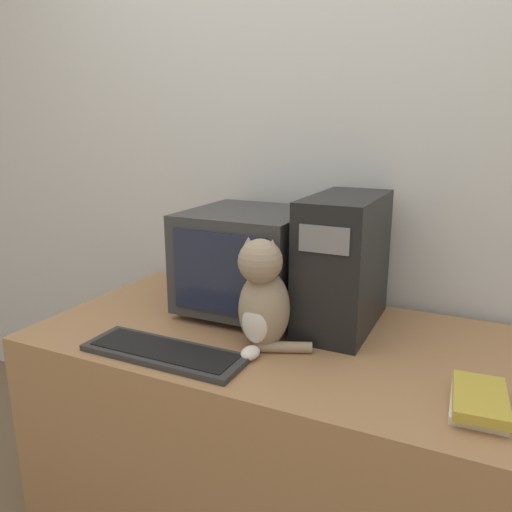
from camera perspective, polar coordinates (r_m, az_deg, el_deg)
name	(u,v)px	position (r m, az deg, el deg)	size (l,w,h in m)	color
wall_back	(323,166)	(1.97, 7.70, 10.19)	(7.00, 0.05, 2.50)	silver
desk	(271,432)	(1.83, 1.75, -19.47)	(1.53, 0.83, 0.74)	#9E7047
crt_monitor	(249,260)	(1.79, -0.85, -0.42)	(0.42, 0.44, 0.37)	#333333
computer_tower	(344,262)	(1.67, 9.97, -0.69)	(0.22, 0.44, 0.44)	black
keyboard	(164,352)	(1.52, -10.44, -10.78)	(0.50, 0.17, 0.02)	#2D2D2D
cat	(263,299)	(1.49, 0.80, -4.98)	(0.23, 0.22, 0.35)	gray
book_stack	(479,401)	(1.35, 24.15, -14.88)	(0.14, 0.23, 0.05)	beige
pen	(157,340)	(1.62, -11.27, -9.37)	(0.15, 0.03, 0.01)	maroon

